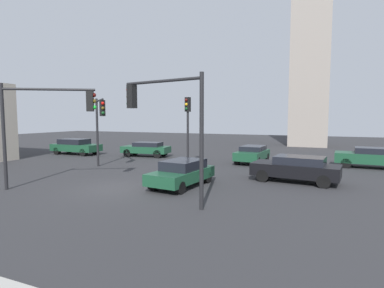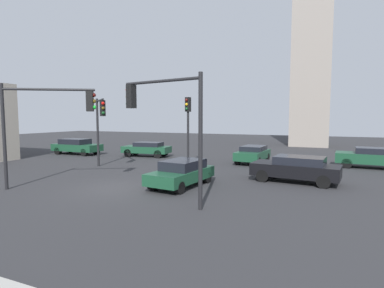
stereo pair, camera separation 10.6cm
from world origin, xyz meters
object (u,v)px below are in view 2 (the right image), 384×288
object	(u,v)px
traffic_light_2	(163,112)
car_1	(253,154)
car_4	(147,149)
traffic_light_3	(188,118)
car_2	(182,173)
traffic_light_1	(100,118)
car_0	(296,168)
traffic_light_0	(48,113)
car_5	(374,157)
car_3	(77,146)

from	to	relation	value
traffic_light_2	car_1	world-z (taller)	traffic_light_2
car_4	traffic_light_3	bearing A→B (deg)	140.44
car_1	car_2	bearing A→B (deg)	-5.99
traffic_light_1	traffic_light_3	distance (m)	5.95
car_0	car_1	xyz separation A→B (m)	(-3.60, 6.01, -0.04)
car_1	car_2	size ratio (longest dim) A/B	0.98
car_1	car_2	distance (m)	9.45
traffic_light_0	traffic_light_1	xyz separation A→B (m)	(-1.43, 5.49, -0.24)
traffic_light_1	car_4	size ratio (longest dim) A/B	1.10
traffic_light_3	traffic_light_2	bearing A→B (deg)	25.63
traffic_light_3	car_0	size ratio (longest dim) A/B	1.05
traffic_light_1	car_1	xyz separation A→B (m)	(8.89, 6.76, -2.72)
traffic_light_3	traffic_light_1	bearing A→B (deg)	-49.70
car_0	traffic_light_3	bearing A→B (deg)	-11.41
car_2	car_5	bearing A→B (deg)	142.62
traffic_light_3	car_5	bearing A→B (deg)	117.89
car_5	car_2	bearing A→B (deg)	49.80
traffic_light_2	car_3	distance (m)	19.28
traffic_light_2	car_5	distance (m)	16.24
traffic_light_1	car_1	size ratio (longest dim) A/B	1.17
traffic_light_0	car_0	distance (m)	13.03
traffic_light_1	car_0	size ratio (longest dim) A/B	1.03
traffic_light_3	traffic_light_0	bearing A→B (deg)	-14.56
car_1	traffic_light_2	bearing A→B (deg)	-0.93
traffic_light_0	car_1	xyz separation A→B (m)	(7.46, 12.25, -2.96)
traffic_light_3	car_4	xyz separation A→B (m)	(-5.66, 3.69, -2.71)
traffic_light_1	car_5	distance (m)	18.80
car_0	car_4	distance (m)	14.48
traffic_light_1	car_2	bearing A→B (deg)	22.60
car_1	car_5	distance (m)	8.16
traffic_light_3	car_1	xyz separation A→B (m)	(3.87, 3.58, -2.71)
car_2	car_5	world-z (taller)	car_5
car_3	car_0	bearing A→B (deg)	-14.14
traffic_light_1	car_5	size ratio (longest dim) A/B	1.02
car_1	car_4	xyz separation A→B (m)	(-9.53, 0.11, -0.00)
traffic_light_0	traffic_light_3	distance (m)	9.39
car_2	car_3	distance (m)	16.99
car_0	car_1	world-z (taller)	car_0
traffic_light_0	traffic_light_3	size ratio (longest dim) A/B	1.04
traffic_light_3	car_0	world-z (taller)	traffic_light_3
traffic_light_2	car_3	bearing A→B (deg)	-25.27
car_2	car_4	xyz separation A→B (m)	(-7.86, 9.42, 0.02)
traffic_light_2	car_2	bearing A→B (deg)	-68.43
traffic_light_1	car_1	world-z (taller)	traffic_light_1
car_4	car_3	bearing A→B (deg)	3.34
traffic_light_0	car_5	size ratio (longest dim) A/B	1.08
car_1	car_4	bearing A→B (deg)	-86.52
car_1	car_3	bearing A→B (deg)	-82.05
traffic_light_1	car_2	xyz separation A→B (m)	(7.23, -2.54, -2.74)
car_2	car_3	size ratio (longest dim) A/B	0.90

